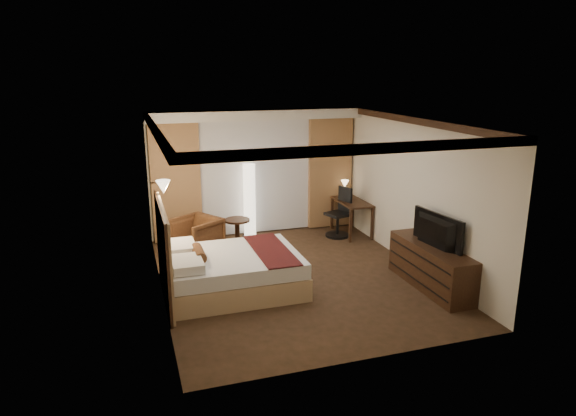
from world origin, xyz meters
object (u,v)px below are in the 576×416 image
object	(u,v)px
bed	(233,272)
television	(432,226)
side_table	(237,233)
office_chair	(338,212)
floor_lamp	(250,201)
armchair	(196,235)
desk	(351,218)
dresser	(431,266)

from	to	relation	value
bed	television	xyz separation A→B (m)	(3.09, -0.90, 0.74)
bed	side_table	size ratio (longest dim) A/B	3.77
office_chair	floor_lamp	bearing A→B (deg)	146.32
armchair	desk	world-z (taller)	armchair
floor_lamp	dresser	world-z (taller)	floor_lamp
desk	office_chair	xyz separation A→B (m)	(-0.35, -0.05, 0.16)
floor_lamp	dresser	bearing A→B (deg)	-57.59
side_table	dresser	distance (m)	3.97
floor_lamp	side_table	bearing A→B (deg)	-128.72
side_table	television	distance (m)	4.02
floor_lamp	television	xyz separation A→B (m)	(2.18, -3.48, 0.25)
office_chair	armchair	bearing A→B (deg)	166.78
armchair	side_table	distance (m)	0.92
desk	dresser	bearing A→B (deg)	-89.05
television	armchair	bearing A→B (deg)	45.17
dresser	desk	bearing A→B (deg)	90.95
television	side_table	bearing A→B (deg)	34.08
floor_lamp	armchair	bearing A→B (deg)	-149.03
side_table	desk	size ratio (longest dim) A/B	0.52
armchair	desk	distance (m)	3.42
bed	desk	distance (m)	3.72
bed	dresser	distance (m)	3.25
office_chair	bed	bearing A→B (deg)	-160.34
side_table	desk	world-z (taller)	desk
floor_lamp	television	world-z (taller)	floor_lamp
desk	television	xyz separation A→B (m)	(0.02, -3.00, 0.68)
bed	floor_lamp	xyz separation A→B (m)	(0.91, 2.58, 0.49)
floor_lamp	office_chair	world-z (taller)	floor_lamp
desk	office_chair	distance (m)	0.39
office_chair	television	xyz separation A→B (m)	(0.37, -2.95, 0.52)
armchair	dresser	world-z (taller)	armchair
bed	office_chair	distance (m)	3.42
desk	television	bearing A→B (deg)	-89.62
side_table	floor_lamp	size ratio (longest dim) A/B	0.35
armchair	floor_lamp	size ratio (longest dim) A/B	0.51
side_table	dresser	world-z (taller)	dresser
armchair	desk	size ratio (longest dim) A/B	0.76
bed	office_chair	bearing A→B (deg)	37.04
armchair	television	size ratio (longest dim) A/B	0.72
dresser	television	xyz separation A→B (m)	(-0.03, 0.00, 0.69)
armchair	desk	bearing A→B (deg)	62.12
armchair	office_chair	world-z (taller)	office_chair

